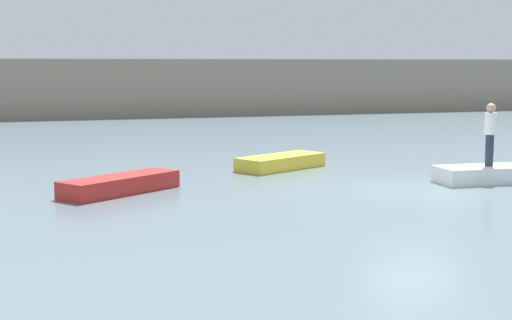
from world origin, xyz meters
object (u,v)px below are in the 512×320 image
rowboat_white (488,174)px  person_white_shirt (490,131)px  rowboat_yellow (281,162)px  rowboat_red (120,184)px

rowboat_white → person_white_shirt: bearing=0.0°
rowboat_yellow → person_white_shirt: bearing=-71.3°
rowboat_red → person_white_shirt: 9.92m
rowboat_red → rowboat_white: size_ratio=1.15×
rowboat_red → rowboat_yellow: (5.26, 2.91, -0.01)m
rowboat_red → rowboat_yellow: size_ratio=1.09×
rowboat_yellow → rowboat_white: size_ratio=1.05×
rowboat_white → person_white_shirt: person_white_shirt is taller
rowboat_red → rowboat_yellow: rowboat_red is taller
rowboat_white → rowboat_yellow: bearing=139.5°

